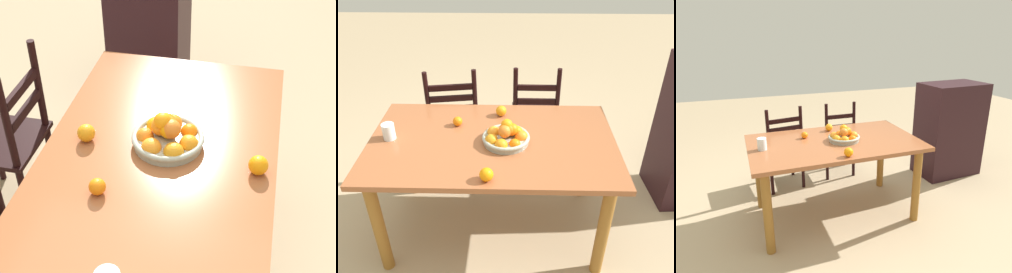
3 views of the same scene
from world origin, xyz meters
TOP-DOWN VIEW (x-y plane):
  - ground_plane at (0.00, 0.00)m, footprint 12.00×12.00m
  - dining_table at (0.00, 0.00)m, footprint 1.51×0.91m
  - chair_near_window at (-0.36, 0.73)m, footprint 0.47×0.47m
  - chair_by_cabinet at (0.31, 0.83)m, footprint 0.39×0.39m
  - fruit_bowl at (0.09, -0.02)m, footprint 0.29×0.29m
  - orange_loose_0 at (0.04, 0.30)m, footprint 0.07×0.07m
  - orange_loose_1 at (-0.01, -0.38)m, footprint 0.07×0.07m
  - orange_loose_2 at (-0.23, 0.16)m, footprint 0.06×0.06m
  - drinking_glass at (-0.63, 0.00)m, footprint 0.08×0.08m

SIDE VIEW (x-z plane):
  - ground_plane at x=0.00m, z-range 0.00..0.00m
  - chair_by_cabinet at x=0.31m, z-range -0.03..0.90m
  - chair_near_window at x=-0.36m, z-range -0.01..0.93m
  - dining_table at x=0.00m, z-range 0.26..1.01m
  - orange_loose_2 at x=-0.23m, z-range 0.74..0.81m
  - orange_loose_0 at x=0.04m, z-range 0.74..0.82m
  - orange_loose_1 at x=-0.01m, z-range 0.74..0.82m
  - fruit_bowl at x=0.09m, z-range 0.71..0.86m
  - drinking_glass at x=-0.63m, z-range 0.74..0.85m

